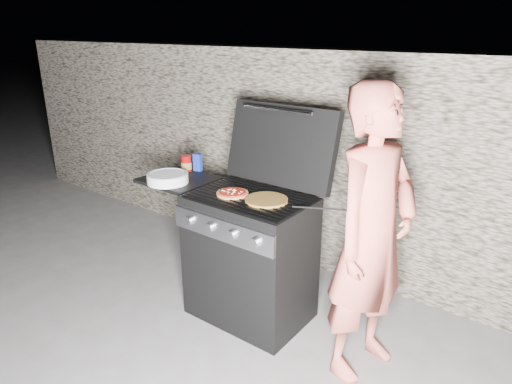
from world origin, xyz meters
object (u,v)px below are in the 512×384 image
Objects in this scene: pizza_topped at (232,193)px; person at (372,237)px; gas_grill at (223,248)px; sauce_jar at (186,163)px.

pizza_topped is 0.97m from person.
person is at bearing 0.44° from gas_grill.
sauce_jar reaches higher than gas_grill.
sauce_jar is at bearing 96.37° from person.
gas_grill is at bearing -18.36° from sauce_jar.
sauce_jar is (-0.50, 0.17, 0.51)m from gas_grill.
gas_grill is at bearing 161.54° from pizza_topped.
sauce_jar is at bearing 161.64° from gas_grill.
gas_grill is 0.73m from sauce_jar.
person is (1.61, -0.16, -0.11)m from sauce_jar.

